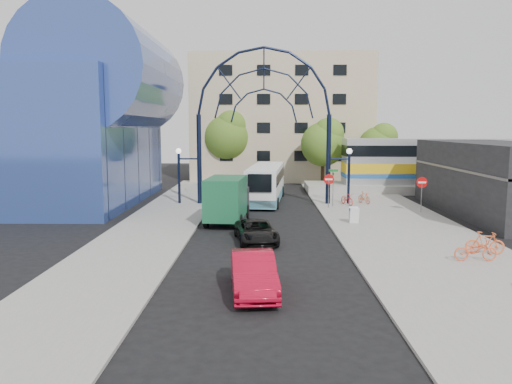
{
  "coord_description": "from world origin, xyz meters",
  "views": [
    {
      "loc": [
        -0.04,
        -24.57,
        5.98
      ],
      "look_at": [
        -0.48,
        6.0,
        2.04
      ],
      "focal_mm": 35.0,
      "sensor_mm": 36.0,
      "label": 1
    }
  ],
  "objects_px": {
    "gateway_arch": "(264,94)",
    "do_not_enter_sign": "(422,186)",
    "bike_far_a": "(476,250)",
    "city_bus": "(266,183)",
    "street_name_sign": "(333,180)",
    "sandwich_board": "(354,213)",
    "bike_near_b": "(364,198)",
    "train_car": "(479,161)",
    "bike_far_b": "(485,243)",
    "bike_near_a": "(347,199)",
    "red_sedan": "(253,273)",
    "stop_sign": "(329,182)",
    "black_suv": "(256,231)",
    "tree_north_b": "(228,134)",
    "green_truck": "(228,200)",
    "tree_north_c": "(379,144)",
    "tree_north_a": "(324,142)"
  },
  "relations": [
    {
      "from": "gateway_arch",
      "to": "green_truck",
      "type": "bearing_deg",
      "value": -107.24
    },
    {
      "from": "tree_north_b",
      "to": "red_sedan",
      "type": "relative_size",
      "value": 1.81
    },
    {
      "from": "black_suv",
      "to": "street_name_sign",
      "type": "bearing_deg",
      "value": 54.68
    },
    {
      "from": "bike_far_a",
      "to": "street_name_sign",
      "type": "bearing_deg",
      "value": 15.31
    },
    {
      "from": "sandwich_board",
      "to": "train_car",
      "type": "xyz_separation_m",
      "value": [
        14.4,
        16.02,
        2.16
      ]
    },
    {
      "from": "green_truck",
      "to": "red_sedan",
      "type": "distance_m",
      "value": 13.73
    },
    {
      "from": "gateway_arch",
      "to": "city_bus",
      "type": "bearing_deg",
      "value": 83.8
    },
    {
      "from": "gateway_arch",
      "to": "do_not_enter_sign",
      "type": "relative_size",
      "value": 5.5
    },
    {
      "from": "tree_north_b",
      "to": "tree_north_c",
      "type": "bearing_deg",
      "value": -7.12
    },
    {
      "from": "sandwich_board",
      "to": "bike_near_b",
      "type": "height_order",
      "value": "sandwich_board"
    },
    {
      "from": "green_truck",
      "to": "sandwich_board",
      "type": "bearing_deg",
      "value": 0.33
    },
    {
      "from": "tree_north_c",
      "to": "bike_near_b",
      "type": "height_order",
      "value": "tree_north_c"
    },
    {
      "from": "bike_near_a",
      "to": "bike_near_b",
      "type": "distance_m",
      "value": 1.61
    },
    {
      "from": "red_sedan",
      "to": "bike_far_b",
      "type": "bearing_deg",
      "value": 20.81
    },
    {
      "from": "tree_north_b",
      "to": "tree_north_c",
      "type": "relative_size",
      "value": 1.23
    },
    {
      "from": "bike_near_a",
      "to": "tree_north_b",
      "type": "bearing_deg",
      "value": 102.09
    },
    {
      "from": "bike_far_a",
      "to": "city_bus",
      "type": "bearing_deg",
      "value": 26.27
    },
    {
      "from": "train_car",
      "to": "bike_far_b",
      "type": "height_order",
      "value": "train_car"
    },
    {
      "from": "sandwich_board",
      "to": "city_bus",
      "type": "bearing_deg",
      "value": 118.59
    },
    {
      "from": "do_not_enter_sign",
      "to": "street_name_sign",
      "type": "height_order",
      "value": "street_name_sign"
    },
    {
      "from": "black_suv",
      "to": "bike_far_b",
      "type": "distance_m",
      "value": 11.07
    },
    {
      "from": "gateway_arch",
      "to": "tree_north_a",
      "type": "xyz_separation_m",
      "value": [
        6.12,
        11.93,
        -3.95
      ]
    },
    {
      "from": "tree_north_b",
      "to": "green_truck",
      "type": "relative_size",
      "value": 1.34
    },
    {
      "from": "bike_far_b",
      "to": "train_car",
      "type": "bearing_deg",
      "value": -16.29
    },
    {
      "from": "sandwich_board",
      "to": "bike_near_b",
      "type": "xyz_separation_m",
      "value": [
        2.24,
        8.01,
        -0.15
      ]
    },
    {
      "from": "green_truck",
      "to": "train_car",
      "type": "bearing_deg",
      "value": 39.68
    },
    {
      "from": "stop_sign",
      "to": "city_bus",
      "type": "bearing_deg",
      "value": 139.83
    },
    {
      "from": "sandwich_board",
      "to": "bike_near_b",
      "type": "relative_size",
      "value": 0.63
    },
    {
      "from": "street_name_sign",
      "to": "gateway_arch",
      "type": "bearing_deg",
      "value": 164.93
    },
    {
      "from": "gateway_arch",
      "to": "black_suv",
      "type": "xyz_separation_m",
      "value": [
        -0.4,
        -12.92,
        -7.97
      ]
    },
    {
      "from": "street_name_sign",
      "to": "bike_far_b",
      "type": "xyz_separation_m",
      "value": [
        5.12,
        -14.28,
        -1.48
      ]
    },
    {
      "from": "do_not_enter_sign",
      "to": "black_suv",
      "type": "distance_m",
      "value": 14.55
    },
    {
      "from": "stop_sign",
      "to": "do_not_enter_sign",
      "type": "height_order",
      "value": "stop_sign"
    },
    {
      "from": "tree_north_b",
      "to": "black_suv",
      "type": "bearing_deg",
      "value": -83.13
    },
    {
      "from": "train_car",
      "to": "bike_near_a",
      "type": "relative_size",
      "value": 14.39
    },
    {
      "from": "gateway_arch",
      "to": "bike_far_b",
      "type": "relative_size",
      "value": 7.66
    },
    {
      "from": "stop_sign",
      "to": "tree_north_c",
      "type": "height_order",
      "value": "tree_north_c"
    },
    {
      "from": "do_not_enter_sign",
      "to": "gateway_arch",
      "type": "bearing_deg",
      "value": 160.01
    },
    {
      "from": "bike_near_a",
      "to": "train_car",
      "type": "bearing_deg",
      "value": 13.07
    },
    {
      "from": "gateway_arch",
      "to": "red_sedan",
      "type": "relative_size",
      "value": 3.08
    },
    {
      "from": "do_not_enter_sign",
      "to": "bike_far_a",
      "type": "bearing_deg",
      "value": -97.22
    },
    {
      "from": "gateway_arch",
      "to": "bike_near_b",
      "type": "xyz_separation_m",
      "value": [
        7.84,
        -0.01,
        -7.97
      ]
    },
    {
      "from": "red_sedan",
      "to": "bike_far_b",
      "type": "height_order",
      "value": "red_sedan"
    },
    {
      "from": "stop_sign",
      "to": "bike_near_b",
      "type": "xyz_separation_m",
      "value": [
        3.04,
        1.99,
        -1.4
      ]
    },
    {
      "from": "tree_north_b",
      "to": "city_bus",
      "type": "relative_size",
      "value": 0.74
    },
    {
      "from": "train_car",
      "to": "black_suv",
      "type": "height_order",
      "value": "train_car"
    },
    {
      "from": "sandwich_board",
      "to": "green_truck",
      "type": "xyz_separation_m",
      "value": [
        -7.89,
        0.66,
        0.73
      ]
    },
    {
      "from": "bike_near_a",
      "to": "red_sedan",
      "type": "bearing_deg",
      "value": -128.12
    },
    {
      "from": "bike_near_b",
      "to": "bike_far_a",
      "type": "xyz_separation_m",
      "value": [
        1.53,
        -16.89,
        0.02
      ]
    },
    {
      "from": "green_truck",
      "to": "bike_near_b",
      "type": "height_order",
      "value": "green_truck"
    }
  ]
}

